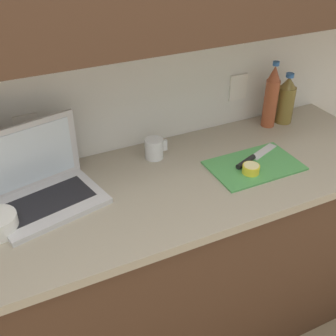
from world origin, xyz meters
name	(u,v)px	position (x,y,z in m)	size (l,w,h in m)	color
wall_back	(83,0)	(0.00, 0.25, 1.56)	(5.20, 0.38, 2.60)	white
counter_unit	(123,282)	(-0.02, 0.00, 0.47)	(2.36, 0.64, 0.92)	#472D1E
laptop	(41,184)	(-0.26, 0.11, 0.99)	(0.42, 0.34, 0.27)	silver
cutting_board	(254,166)	(0.56, -0.05, 0.93)	(0.37, 0.23, 0.01)	#4C9E51
knife	(250,159)	(0.56, -0.01, 0.94)	(0.26, 0.12, 0.02)	silver
lemon_half_cut	(251,169)	(0.51, -0.09, 0.95)	(0.07, 0.07, 0.04)	yellow
bottle_green_soda	(271,97)	(0.82, 0.22, 1.07)	(0.06, 0.06, 0.31)	#A34C2D
bottle_oil_tall	(286,100)	(0.91, 0.22, 1.03)	(0.08, 0.08, 0.24)	olive
measuring_cup	(154,149)	(0.22, 0.19, 0.97)	(0.10, 0.08, 0.09)	silver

